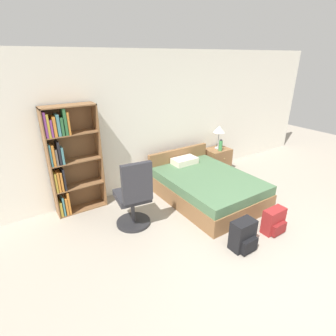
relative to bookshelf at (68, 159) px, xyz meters
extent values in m
plane|color=#A39989|center=(1.70, -3.04, -0.95)|extent=(14.00, 14.00, 0.00)
cube|color=silver|center=(1.70, 0.19, 0.35)|extent=(9.00, 0.06, 2.60)
cube|color=brown|center=(-0.29, -0.01, -0.05)|extent=(0.02, 0.28, 1.80)
cube|color=brown|center=(0.51, -0.01, -0.05)|extent=(0.02, 0.28, 1.80)
cube|color=brown|center=(0.11, 0.13, -0.05)|extent=(0.82, 0.01, 1.80)
cube|color=brown|center=(0.11, -0.01, -0.94)|extent=(0.78, 0.27, 0.02)
cube|color=gold|center=(-0.25, -0.03, -0.80)|extent=(0.04, 0.22, 0.26)
cube|color=teal|center=(-0.21, -0.03, -0.77)|extent=(0.03, 0.22, 0.33)
cube|color=orange|center=(-0.16, -0.05, -0.78)|extent=(0.04, 0.17, 0.30)
cube|color=orange|center=(-0.12, -0.05, -0.73)|extent=(0.03, 0.17, 0.40)
cube|color=brown|center=(0.11, -0.01, -0.49)|extent=(0.78, 0.27, 0.02)
cube|color=gold|center=(-0.26, -0.05, -0.32)|extent=(0.03, 0.19, 0.33)
cube|color=orange|center=(-0.22, -0.06, -0.31)|extent=(0.03, 0.17, 0.33)
cube|color=orange|center=(-0.17, -0.03, -0.32)|extent=(0.03, 0.22, 0.32)
cube|color=black|center=(-0.13, -0.03, -0.30)|extent=(0.03, 0.22, 0.37)
cube|color=brown|center=(0.11, -0.01, -0.04)|extent=(0.78, 0.27, 0.02)
cube|color=teal|center=(-0.26, -0.06, 0.14)|extent=(0.02, 0.17, 0.34)
cube|color=orange|center=(-0.22, -0.05, 0.14)|extent=(0.04, 0.18, 0.33)
cube|color=#665B51|center=(-0.18, -0.04, 0.10)|extent=(0.03, 0.19, 0.26)
cube|color=black|center=(-0.13, -0.03, 0.15)|extent=(0.03, 0.21, 0.37)
cube|color=teal|center=(-0.09, -0.06, 0.11)|extent=(0.03, 0.17, 0.27)
cube|color=brown|center=(0.11, -0.01, 0.41)|extent=(0.78, 0.27, 0.02)
cube|color=#7A387F|center=(-0.26, -0.04, 0.61)|extent=(0.03, 0.20, 0.38)
cube|color=gold|center=(-0.22, -0.06, 0.59)|extent=(0.03, 0.16, 0.34)
cube|color=#7A387F|center=(-0.18, -0.04, 0.55)|extent=(0.03, 0.20, 0.26)
cube|color=orange|center=(-0.13, -0.04, 0.57)|extent=(0.04, 0.21, 0.30)
cube|color=teal|center=(-0.08, -0.06, 0.58)|extent=(0.04, 0.16, 0.33)
cube|color=#2D6638|center=(-0.03, -0.06, 0.56)|extent=(0.04, 0.16, 0.27)
cube|color=#2D6638|center=(0.02, -0.05, 0.62)|extent=(0.04, 0.17, 0.40)
cube|color=orange|center=(0.07, -0.04, 0.59)|extent=(0.03, 0.21, 0.34)
cube|color=brown|center=(0.11, -0.01, 0.84)|extent=(0.82, 0.28, 0.02)
cube|color=brown|center=(2.16, -0.96, -0.80)|extent=(1.41, 1.93, 0.31)
cube|color=#4C704C|center=(2.16, -0.96, -0.56)|extent=(1.38, 1.89, 0.17)
cube|color=brown|center=(2.16, -0.04, -0.59)|extent=(1.41, 0.08, 0.72)
cube|color=silver|center=(2.16, -0.25, -0.42)|extent=(0.50, 0.30, 0.12)
cylinder|color=#232326|center=(0.66, -0.91, -0.93)|extent=(0.54, 0.54, 0.04)
cylinder|color=#333338|center=(0.66, -0.91, -0.70)|extent=(0.06, 0.06, 0.42)
cube|color=#2D2D33|center=(0.66, -0.91, -0.44)|extent=(0.54, 0.54, 0.10)
cube|color=#2D2D33|center=(0.63, -1.19, -0.10)|extent=(0.45, 0.14, 0.58)
cube|color=brown|center=(3.22, -0.09, -0.68)|extent=(0.55, 0.42, 0.54)
sphere|color=tan|center=(3.22, -0.32, -0.57)|extent=(0.02, 0.02, 0.02)
cylinder|color=#B2B2B7|center=(3.25, -0.06, -0.40)|extent=(0.14, 0.14, 0.02)
cylinder|color=#B2B2B7|center=(3.25, -0.06, -0.22)|extent=(0.02, 0.02, 0.35)
cone|color=silver|center=(3.25, -0.06, 0.04)|extent=(0.26, 0.26, 0.15)
cylinder|color=#3F8C4C|center=(3.19, -0.20, -0.30)|extent=(0.08, 0.08, 0.23)
cylinder|color=#2D2D33|center=(3.19, -0.20, -0.17)|extent=(0.05, 0.05, 0.03)
cube|color=maroon|center=(2.34, -2.26, -0.76)|extent=(0.36, 0.17, 0.39)
cube|color=maroon|center=(2.34, -2.38, -0.84)|extent=(0.27, 0.06, 0.17)
cube|color=black|center=(1.66, -2.26, -0.73)|extent=(0.34, 0.20, 0.43)
cube|color=black|center=(1.66, -2.40, -0.83)|extent=(0.26, 0.07, 0.20)
camera|label=1|loc=(-0.81, -4.15, 1.53)|focal=28.00mm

